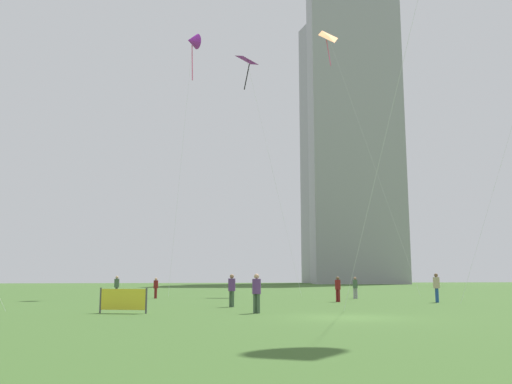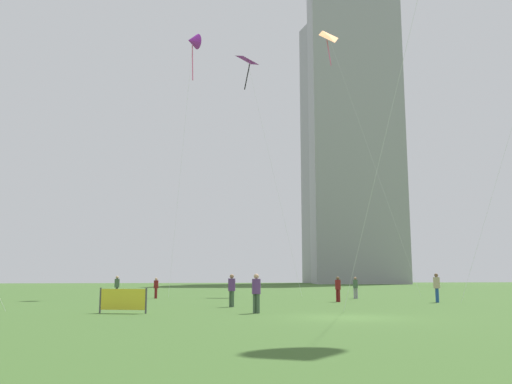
{
  "view_description": "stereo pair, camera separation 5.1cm",
  "coord_description": "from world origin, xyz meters",
  "views": [
    {
      "loc": [
        -8.41,
        -20.79,
        1.57
      ],
      "look_at": [
        -1.44,
        10.35,
        6.57
      ],
      "focal_mm": 38.35,
      "sensor_mm": 36.0,
      "label": 1
    },
    {
      "loc": [
        -8.36,
        -20.8,
        1.57
      ],
      "look_at": [
        -1.44,
        10.35,
        6.57
      ],
      "focal_mm": 38.35,
      "sensor_mm": 36.0,
      "label": 2
    }
  ],
  "objects": [
    {
      "name": "ground",
      "position": [
        0.0,
        0.0,
        0.0
      ],
      "size": [
        280.0,
        280.0,
        0.0
      ],
      "primitive_type": "plane",
      "color": "#3D6028"
    },
    {
      "name": "person_standing_0",
      "position": [
        4.7,
        13.33,
        0.94
      ],
      "size": [
        0.36,
        0.36,
        1.64
      ],
      "rotation": [
        0.0,
        0.0,
        2.08
      ],
      "color": "maroon",
      "rests_on": "ground"
    },
    {
      "name": "person_standing_1",
      "position": [
        -3.14,
        8.77,
        1.01
      ],
      "size": [
        0.39,
        0.39,
        1.75
      ],
      "rotation": [
        0.0,
        0.0,
        5.24
      ],
      "color": "#3F593F",
      "rests_on": "ground"
    },
    {
      "name": "person_standing_2",
      "position": [
        -2.97,
        3.38,
        1.01
      ],
      "size": [
        0.39,
        0.39,
        1.74
      ],
      "rotation": [
        0.0,
        0.0,
        2.41
      ],
      "color": "#3F593F",
      "rests_on": "ground"
    },
    {
      "name": "person_standing_3",
      "position": [
        -9.57,
        22.81,
        0.98
      ],
      "size": [
        0.38,
        0.38,
        1.7
      ],
      "rotation": [
        0.0,
        0.0,
        1.73
      ],
      "color": "#2D2D33",
      "rests_on": "ground"
    },
    {
      "name": "person_standing_4",
      "position": [
        -6.65,
        22.0,
        0.9
      ],
      "size": [
        0.35,
        0.35,
        1.56
      ],
      "rotation": [
        0.0,
        0.0,
        1.96
      ],
      "color": "maroon",
      "rests_on": "ground"
    },
    {
      "name": "person_standing_5",
      "position": [
        10.58,
        11.23,
        1.06
      ],
      "size": [
        0.41,
        0.41,
        1.83
      ],
      "rotation": [
        0.0,
        0.0,
        4.44
      ],
      "color": "#1E478C",
      "rests_on": "ground"
    },
    {
      "name": "person_standing_6",
      "position": [
        8.02,
        18.35,
        0.93
      ],
      "size": [
        0.36,
        0.36,
        1.62
      ],
      "rotation": [
        0.0,
        0.0,
        2.77
      ],
      "color": "gray",
      "rests_on": "ground"
    },
    {
      "name": "kite_flying_1",
      "position": [
        -3.52,
        29.0,
        24.04
      ],
      "size": [
        2.77,
        3.99,
        24.88
      ],
      "color": "silver",
      "rests_on": "ground"
    },
    {
      "name": "kite_flying_2",
      "position": [
        12.03,
        33.44,
        27.88
      ],
      "size": [
        4.54,
        12.46,
        29.17
      ],
      "color": "silver",
      "rests_on": "ground"
    },
    {
      "name": "kite_flying_3",
      "position": [
        1.62,
        27.82,
        21.87
      ],
      "size": [
        5.31,
        4.4,
        22.66
      ],
      "color": "silver",
      "rests_on": "ground"
    },
    {
      "name": "distant_highrise_0",
      "position": [
        47.33,
        110.96,
        42.09
      ],
      "size": [
        27.41,
        28.69,
        84.18
      ],
      "primitive_type": "cube",
      "rotation": [
        0.0,
        0.0,
        -0.26
      ],
      "color": "#939399",
      "rests_on": "ground"
    },
    {
      "name": "distant_highrise_1",
      "position": [
        49.33,
        125.08,
        39.14
      ],
      "size": [
        18.33,
        23.07,
        78.27
      ],
      "primitive_type": "cube",
      "rotation": [
        0.0,
        0.0,
        0.11
      ],
      "color": "#939399",
      "rests_on": "ground"
    },
    {
      "name": "event_banner",
      "position": [
        -8.78,
        4.64,
        0.6
      ],
      "size": [
        2.07,
        0.88,
        1.12
      ],
      "color": "#4C4C4C",
      "rests_on": "ground"
    }
  ]
}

